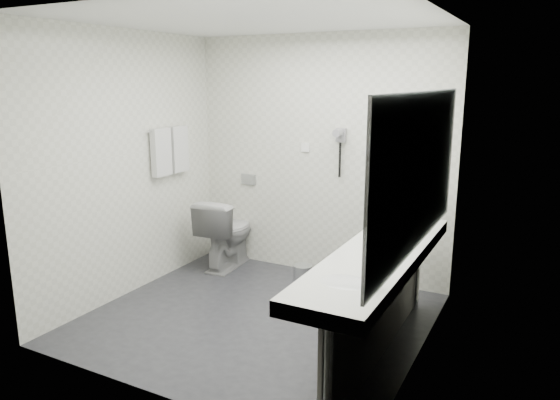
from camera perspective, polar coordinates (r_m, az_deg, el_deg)
The scene contains 32 objects.
floor at distance 4.71m, azimuth -2.53°, elevation -12.71°, with size 2.80×2.80×0.00m, color #2B2B31.
ceiling at distance 4.27m, azimuth -2.88°, elevation 19.11°, with size 2.80×2.80×0.00m, color white.
wall_back at distance 5.47m, azimuth 4.26°, elevation 4.61°, with size 2.80×2.80×0.00m, color silver.
wall_front at distance 3.30m, azimuth -14.24°, elevation -1.35°, with size 2.80×2.80×0.00m, color silver.
wall_left at distance 5.17m, azimuth -16.22°, elevation 3.64°, with size 2.60×2.60×0.00m, color silver.
wall_right at distance 3.82m, azimuth 15.72°, elevation 0.51°, with size 2.60×2.60×0.00m, color silver.
vanity_counter at distance 3.82m, azimuth 10.60°, elevation -6.25°, with size 0.55×2.20×0.10m, color white.
vanity_panel at distance 3.97m, azimuth 10.70°, elevation -12.10°, with size 0.03×2.15×0.75m, color gray.
vanity_post_near at distance 3.10m, azimuth 5.13°, elevation -19.66°, with size 0.06×0.06×0.75m, color silver.
vanity_post_far at distance 4.90m, azimuth 14.71°, elevation -7.38°, with size 0.06×0.06×0.75m, color silver.
mirror at distance 3.59m, azimuth 14.99°, elevation 3.04°, with size 0.02×2.20×1.05m, color #B2BCC6.
basin_near at distance 3.23m, azimuth 7.11°, elevation -9.10°, with size 0.40×0.31×0.05m, color white.
basin_far at distance 4.41m, azimuth 13.17°, elevation -3.28°, with size 0.40×0.31×0.05m, color white.
faucet_near at distance 3.14m, azimuth 10.52°, elevation -8.12°, with size 0.04×0.04×0.15m, color silver.
faucet_far at distance 4.34m, azimuth 15.72°, elevation -2.44°, with size 0.04×0.04×0.15m, color silver.
soap_bottle_a at distance 3.76m, azimuth 10.93°, elevation -5.01°, with size 0.04×0.04×0.09m, color silver.
soap_bottle_b at distance 3.83m, azimuth 10.90°, elevation -4.61°, with size 0.08×0.08×0.10m, color silver.
soap_bottle_c at distance 3.78m, azimuth 11.39°, elevation -4.72°, with size 0.05×0.05×0.12m, color silver.
glass_left at distance 4.01m, azimuth 14.03°, elevation -3.97°, with size 0.05×0.05×0.10m, color silver.
glass_right at distance 4.03m, azimuth 13.91°, elevation -3.86°, with size 0.06×0.06×0.11m, color silver.
toilet at distance 5.83m, azimuth -5.83°, elevation -3.53°, with size 0.44×0.77×0.78m, color white.
flush_plate at distance 5.89m, azimuth -3.44°, elevation 2.27°, with size 0.18×0.02×0.12m, color #B2B5BA.
pedal_bin at distance 5.20m, azimuth 2.49°, elevation -8.63°, with size 0.19×0.19×0.26m, color #B2B5BA.
bin_lid at distance 5.15m, azimuth 2.51°, elevation -7.20°, with size 0.19×0.19×0.01m, color #B2B5BA.
towel_rail at distance 5.50m, azimuth -12.05°, elevation 7.56°, with size 0.02×0.02×0.62m, color silver.
towel_near at distance 5.41m, azimuth -12.81°, elevation 5.10°, with size 0.07×0.24×0.48m, color silver.
towel_far at distance 5.63m, azimuth -10.96°, elevation 5.47°, with size 0.07×0.24×0.48m, color silver.
dryer_cradle at distance 5.31m, azimuth 6.66°, elevation 7.03°, with size 0.10×0.04×0.14m, color gray.
dryer_barrel at distance 5.25m, azimuth 6.39°, elevation 7.29°, with size 0.08×0.08×0.14m, color gray.
dryer_cord at distance 5.33m, azimuth 6.53°, elevation 4.35°, with size 0.02×0.02×0.35m, color black.
switch_plate_a at distance 5.50m, azimuth 2.79°, elevation 5.73°, with size 0.09×0.02×0.09m, color white.
switch_plate_b at distance 5.25m, azimuth 9.76°, elevation 5.21°, with size 0.09×0.02×0.09m, color white.
Camera 1 is at (2.16, -3.66, 2.04)m, focal length 33.57 mm.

